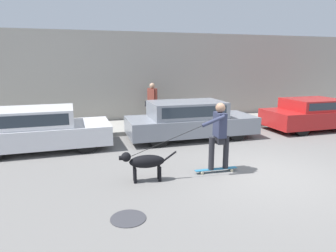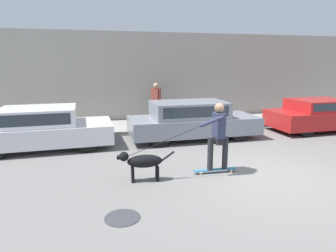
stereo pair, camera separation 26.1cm
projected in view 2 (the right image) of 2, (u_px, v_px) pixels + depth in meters
ground_plane at (264, 176)px, 7.05m from camera, size 36.00×36.00×0.00m
back_wall at (178, 77)px, 13.50m from camera, size 32.00×0.30×3.88m
sidewalk_curb at (187, 124)px, 12.62m from camera, size 30.00×2.34×0.15m
parked_car_0 at (44, 129)px, 9.18m from camera, size 4.05×1.96×1.28m
parked_car_1 at (192, 120)px, 10.34m from camera, size 4.44×1.76×1.30m
parked_car_2 at (320, 115)px, 11.63m from camera, size 4.03×1.82×1.22m
dog at (142, 162)px, 6.66m from camera, size 1.29×0.36×0.70m
skateboarder at (218, 133)px, 7.05m from camera, size 2.72×0.56×1.70m
pedestrian_with_bag at (156, 100)px, 12.49m from camera, size 0.44×0.59×1.63m
manhole_cover at (122, 218)px, 5.14m from camera, size 0.62×0.62×0.01m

